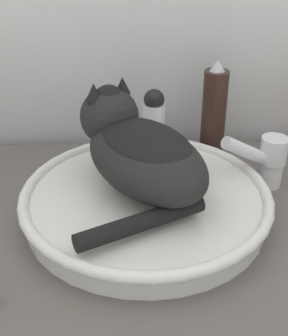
# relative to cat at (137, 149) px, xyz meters

# --- Properties ---
(sink_basin) EXTENTS (0.43, 0.43, 0.05)m
(sink_basin) POSITION_rel_cat_xyz_m (0.01, -0.01, -0.09)
(sink_basin) COLOR silver
(sink_basin) RESTS_ON vanity_counter
(cat) EXTENTS (0.27, 0.32, 0.16)m
(cat) POSITION_rel_cat_xyz_m (0.00, 0.00, 0.00)
(cat) COLOR black
(cat) RESTS_ON sink_basin
(faucet) EXTENTS (0.14, 0.07, 0.12)m
(faucet) POSITION_rel_cat_xyz_m (0.24, 0.07, -0.06)
(faucet) COLOR silver
(faucet) RESTS_ON vanity_counter
(hairspray_can_black) EXTENTS (0.05, 0.05, 0.21)m
(hairspray_can_black) POSITION_rel_cat_xyz_m (0.16, 0.20, -0.02)
(hairspray_can_black) COLOR #331E19
(hairspray_can_black) RESTS_ON vanity_counter
(deodorant_stick) EXTENTS (0.05, 0.05, 0.15)m
(deodorant_stick) POSITION_rel_cat_xyz_m (0.04, 0.20, -0.05)
(deodorant_stick) COLOR silver
(deodorant_stick) RESTS_ON vanity_counter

